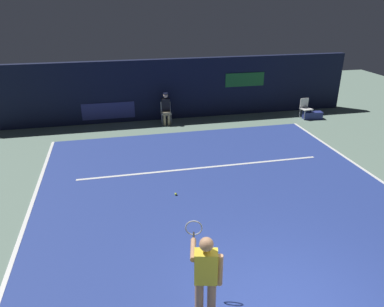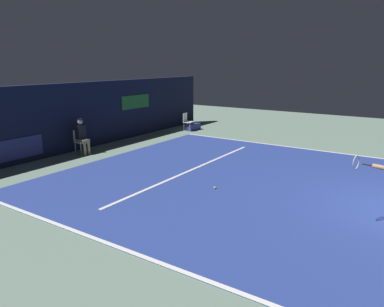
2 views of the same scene
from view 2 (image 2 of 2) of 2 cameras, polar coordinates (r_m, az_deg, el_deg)
The scene contains 10 objects.
ground_plane at distance 10.73m, azimuth 8.08°, elevation -4.17°, with size 31.27×31.27×0.00m, color slate.
court_surface at distance 10.73m, azimuth 8.08°, elevation -4.14°, with size 9.93×10.41×0.01m, color navy.
line_sideline_left at distance 15.16m, azimuth 16.14°, elevation 0.87°, with size 0.10×10.41×0.01m, color white.
line_sideline_right at distance 6.95m, azimuth -10.34°, elevation -14.69°, with size 0.10×10.41×0.01m, color white.
line_service at distance 11.58m, azimuth -0.08°, elevation -2.58°, with size 7.74×0.10×0.01m, color white.
back_wall at distance 14.89m, azimuth -17.65°, elevation 5.56°, with size 16.13×0.33×2.60m.
line_judge_on_chair at distance 14.14m, azimuth -16.92°, elevation 2.67°, with size 0.47×0.55×1.32m.
courtside_chair_near at distance 18.29m, azimuth -0.74°, elevation 5.17°, with size 0.49×0.47×0.88m.
tennis_ball at distance 9.88m, azimuth 3.62°, elevation -5.38°, with size 0.07×0.07×0.07m, color #CCE033.
equipment_bag at distance 18.50m, azimuth 0.21°, elevation 4.19°, with size 0.84×0.32×0.32m, color navy.
Camera 2 is at (-9.24, -0.10, 3.33)m, focal length 33.97 mm.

